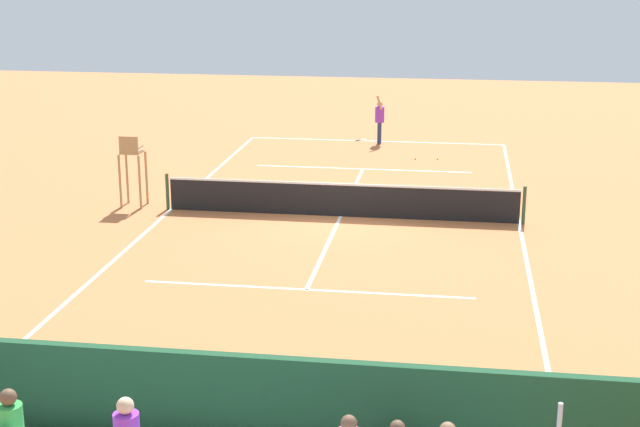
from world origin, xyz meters
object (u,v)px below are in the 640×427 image
Objects in this scene: tennis_player at (380,118)px; tennis_racket at (363,140)px; umpire_chair at (132,163)px; tennis_ball_far at (415,159)px; tennis_ball_near at (437,159)px; tennis_net at (341,199)px.

tennis_racket is (0.70, -0.63, -1.00)m from tennis_player.
tennis_ball_far is (-7.92, -7.67, -1.28)m from umpire_chair.
tennis_racket is 4.00m from tennis_ball_far.
umpire_chair is 12.43m from tennis_racket.
tennis_ball_near is at bearing 133.34° from tennis_racket.
tennis_player is (-0.17, -10.53, 0.51)m from tennis_net.
tennis_player is 3.64m from tennis_ball_near.
tennis_player is 29.18× the size of tennis_ball_near.
tennis_net is 8.04m from tennis_ball_far.
tennis_net is 156.06× the size of tennis_ball_far.
tennis_ball_near is at bearing -138.34° from umpire_chair.
tennis_ball_far reaches higher than tennis_racket.
tennis_player is at bearing -48.02° from tennis_ball_near.
umpire_chair is 11.74m from tennis_ball_near.
tennis_racket is 7.84× the size of tennis_ball_far.
tennis_racket is at bearing -117.30° from umpire_chair.
tennis_racket is (-5.67, -10.98, -1.30)m from umpire_chair.
tennis_net is at bearing 178.42° from umpire_chair.
umpire_chair is 32.42× the size of tennis_ball_near.
umpire_chair reaches higher than tennis_player.
tennis_racket is (0.53, -11.15, -0.49)m from tennis_net.
tennis_player is (-6.37, -10.36, -0.30)m from umpire_chair.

